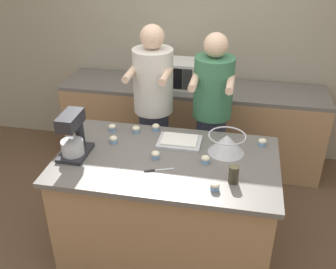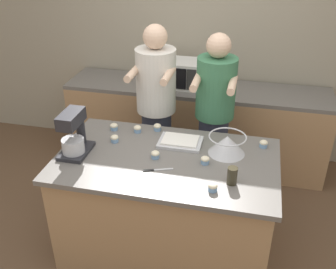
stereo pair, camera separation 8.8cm
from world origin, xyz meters
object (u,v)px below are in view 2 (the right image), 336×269
(drinking_glass, at_px, (232,176))
(cupcake_1, at_px, (157,127))
(mixing_bowl, at_px, (227,144))
(cupcake_5, at_px, (213,187))
(stand_mixer, at_px, (74,135))
(baking_tray, at_px, (180,142))
(person_right, at_px, (214,120))
(cupcake_3, at_px, (114,127))
(person_left, at_px, (156,112))
(knife, at_px, (156,170))
(cupcake_7, at_px, (264,144))
(cupcake_2, at_px, (205,160))
(cupcake_6, at_px, (155,155))
(cupcake_0, at_px, (115,139))
(microwave_oven, at_px, (178,73))
(cupcake_4, at_px, (138,129))

(drinking_glass, distance_m, cupcake_1, 0.93)
(mixing_bowl, relative_size, cupcake_5, 4.55)
(stand_mixer, distance_m, baking_tray, 0.84)
(cupcake_5, bearing_deg, person_right, 96.74)
(person_right, distance_m, cupcake_3, 0.91)
(person_left, height_order, cupcake_5, person_left)
(mixing_bowl, height_order, knife, mixing_bowl)
(knife, bearing_deg, cupcake_7, 34.21)
(mixing_bowl, distance_m, cupcake_7, 0.32)
(baking_tray, relative_size, cupcake_2, 5.42)
(cupcake_2, bearing_deg, cupcake_5, -72.61)
(drinking_glass, relative_size, cupcake_6, 2.00)
(baking_tray, relative_size, cupcake_0, 5.42)
(mixing_bowl, xyz_separation_m, baking_tray, (-0.38, 0.06, -0.06))
(mixing_bowl, xyz_separation_m, microwave_oven, (-0.64, 1.22, 0.08))
(cupcake_3, bearing_deg, microwave_oven, 72.58)
(person_left, distance_m, cupcake_0, 0.63)
(microwave_oven, bearing_deg, cupcake_0, -101.64)
(drinking_glass, relative_size, knife, 0.60)
(cupcake_1, bearing_deg, drinking_glass, -42.25)
(baking_tray, relative_size, cupcake_7, 5.42)
(cupcake_7, bearing_deg, knife, -145.79)
(stand_mixer, distance_m, cupcake_7, 1.48)
(cupcake_2, bearing_deg, person_left, 127.24)
(cupcake_5, bearing_deg, mixing_bowl, 85.25)
(stand_mixer, height_order, cupcake_7, stand_mixer)
(cupcake_0, bearing_deg, cupcake_5, -28.41)
(person_left, bearing_deg, knife, -75.51)
(person_right, height_order, cupcake_0, person_right)
(drinking_glass, relative_size, cupcake_1, 2.00)
(baking_tray, bearing_deg, cupcake_5, -59.09)
(mixing_bowl, height_order, cupcake_4, mixing_bowl)
(cupcake_0, relative_size, cupcake_4, 1.00)
(mixing_bowl, xyz_separation_m, cupcake_3, (-0.98, 0.16, -0.05))
(knife, xyz_separation_m, cupcake_2, (0.33, 0.17, 0.03))
(cupcake_7, bearing_deg, person_right, 137.60)
(baking_tray, relative_size, cupcake_3, 5.42)
(mixing_bowl, xyz_separation_m, cupcake_1, (-0.61, 0.23, -0.05))
(microwave_oven, relative_size, cupcake_7, 7.58)
(cupcake_0, bearing_deg, microwave_oven, 78.36)
(person_right, relative_size, cupcake_7, 26.18)
(person_left, height_order, cupcake_7, person_left)
(knife, bearing_deg, baking_tray, 77.18)
(person_left, xyz_separation_m, drinking_glass, (0.78, -0.95, 0.06))
(person_right, height_order, drinking_glass, person_right)
(drinking_glass, distance_m, cupcake_7, 0.58)
(mixing_bowl, bearing_deg, stand_mixer, -166.93)
(stand_mixer, bearing_deg, mixing_bowl, 13.07)
(knife, relative_size, cupcake_1, 3.33)
(cupcake_5, bearing_deg, cupcake_4, 137.51)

